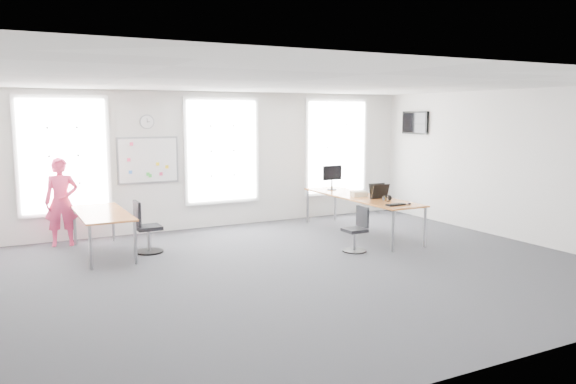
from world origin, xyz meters
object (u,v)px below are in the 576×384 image
monitor (332,175)px  desk_right (361,198)px  person (62,202)px  desk_left (102,216)px  chair_right (357,232)px  headphones (387,198)px  keyboard (396,205)px  chair_left (146,230)px

monitor → desk_right: bearing=-92.9°
person → monitor: size_ratio=3.04×
desk_left → chair_right: (4.18, -1.96, -0.34)m
person → headphones: person is taller
person → monitor: bearing=4.4°
keyboard → monitor: size_ratio=0.74×
chair_right → person: person is taller
desk_left → person: 1.20m
chair_right → keyboard: 0.96m
desk_left → chair_left: size_ratio=2.19×
person → headphones: bearing=-12.3°
chair_left → keyboard: bearing=-112.3°
chair_right → chair_left: 3.86m
keyboard → person: bearing=145.9°
desk_left → headphones: bearing=-15.2°
chair_right → monitor: size_ratio=1.49×
desk_left → headphones: headphones is taller
desk_left → monitor: 5.15m
desk_left → keyboard: (5.02, -2.01, 0.11)m
headphones → monitor: bearing=106.0°
chair_right → person: bearing=-122.9°
chair_right → chair_left: bearing=-116.3°
chair_right → person: size_ratio=0.49×
keyboard → headphones: (0.23, 0.58, 0.04)m
chair_left → headphones: chair_left is taller
chair_left → keyboard: 4.67m
person → headphones: (5.82, -2.47, 0.00)m
person → monitor: person is taller
desk_right → keyboard: 1.32m
person → headphones: 6.32m
desk_right → chair_right: bearing=-127.1°
desk_right → person: 5.96m
desk_left → keyboard: keyboard is taller
desk_left → chair_right: chair_right is taller
headphones → chair_right: bearing=-141.8°
desk_right → desk_left: 5.17m
chair_left → headphones: 4.71m
chair_left → headphones: size_ratio=5.41×
chair_left → monitor: (4.42, 0.69, 0.72)m
keyboard → chair_right: bearing=171.1°
chair_right → monitor: 2.67m
chair_right → chair_left: size_ratio=0.86×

